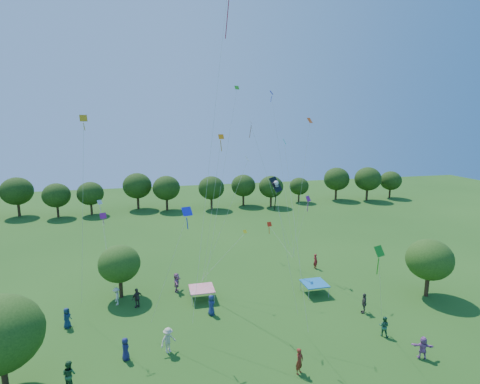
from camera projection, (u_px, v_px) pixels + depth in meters
name	position (u px, v px, depth m)	size (l,w,h in m)	color
near_tree_north	(119.00, 264.00, 34.06)	(3.77, 3.77, 4.99)	#422B19
near_tree_east	(430.00, 260.00, 34.27)	(4.15, 4.15, 5.46)	#422B19
treeline	(177.00, 187.00, 67.79)	(88.01, 8.77, 6.77)	#422B19
tent_red_stripe	(202.00, 289.00, 34.09)	(2.20, 2.20, 1.10)	red
tent_blue	(315.00, 283.00, 35.19)	(2.20, 2.20, 1.10)	#1865A1
crowd_person_0	(125.00, 349.00, 25.57)	(0.79, 0.42, 1.59)	navy
crowd_person_1	(299.00, 361.00, 24.15)	(0.66, 0.42, 1.76)	maroon
crowd_person_2	(384.00, 326.00, 28.37)	(0.78, 0.42, 1.58)	#275C3D
crowd_person_3	(117.00, 296.00, 33.15)	(1.04, 0.47, 1.60)	beige
crowd_person_4	(364.00, 303.00, 31.74)	(1.04, 0.47, 1.77)	#49433A
crowd_person_5	(177.00, 282.00, 35.70)	(1.72, 0.61, 1.84)	#A86288
crowd_person_6	(67.00, 318.00, 29.51)	(0.82, 0.44, 1.65)	navy
crowd_person_7	(117.00, 267.00, 39.57)	(0.64, 0.41, 1.71)	maroon
crowd_person_8	(69.00, 374.00, 22.84)	(0.90, 0.48, 1.82)	#25582E
crowd_person_9	(168.00, 340.00, 26.32)	(1.22, 0.55, 1.87)	#C0BB9A
crowd_person_10	(137.00, 298.00, 32.66)	(1.04, 0.47, 1.77)	#38312D
crowd_person_11	(423.00, 347.00, 25.72)	(1.49, 0.53, 1.59)	#A560A4
crowd_person_12	(211.00, 305.00, 31.45)	(0.86, 0.47, 1.75)	navy
crowd_person_13	(315.00, 261.00, 41.20)	(0.63, 0.40, 1.68)	maroon
pirate_kite	(276.00, 187.00, 25.86)	(2.87, 1.36, 10.97)	black
red_high_kite	(222.00, 48.00, 28.02)	(4.03, 4.62, 24.88)	red
small_kite_0	(260.00, 152.00, 39.66)	(4.78, 1.89, 14.82)	#BC470B
small_kite_1	(271.00, 228.00, 43.15)	(1.89, 3.67, 3.21)	#FF260D
small_kite_2	(234.00, 244.00, 33.72)	(3.89, 2.18, 5.26)	yellow
small_kite_3	(379.00, 259.00, 24.83)	(3.02, 3.17, 6.78)	#1A8217
small_kite_4	(277.00, 131.00, 41.29)	(1.91, 4.22, 18.02)	#2217E9
small_kite_5	(306.00, 206.00, 38.83)	(1.11, 2.22, 7.16)	#991980
small_kite_6	(236.00, 189.00, 30.21)	(3.42, 5.00, 12.15)	white
small_kite_7	(290.00, 187.00, 28.15)	(0.57, 5.05, 13.45)	#0DCBB7
small_kite_8	(306.00, 151.00, 36.94)	(0.70, 3.00, 15.06)	#F8510E
small_kite_9	(216.00, 175.00, 31.70)	(1.72, 2.43, 13.72)	orange
small_kite_10	(83.00, 159.00, 29.06)	(1.53, 0.43, 15.26)	orange
small_kite_11	(228.00, 145.00, 36.49)	(4.36, 4.84, 18.19)	#2C971B
small_kite_12	(183.00, 225.00, 26.23)	(3.20, 1.32, 8.91)	#131DC0
small_kite_13	(104.00, 221.00, 38.35)	(0.90, 2.97, 5.45)	#941878
small_kite_14	(101.00, 212.00, 39.67)	(1.33, 4.77, 6.42)	silver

